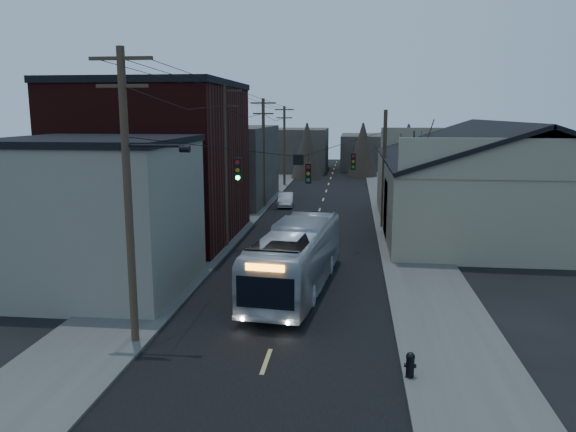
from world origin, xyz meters
name	(u,v)px	position (x,y,z in m)	size (l,w,h in m)	color
ground	(256,390)	(0.00, 0.00, 0.00)	(160.00, 160.00, 0.00)	black
road_surface	(318,214)	(0.00, 30.00, 0.01)	(9.00, 110.00, 0.02)	black
sidewalk_left	(241,212)	(-6.50, 30.00, 0.06)	(4.00, 110.00, 0.12)	#474744
sidewalk_right	(398,215)	(6.50, 30.00, 0.06)	(4.00, 110.00, 0.12)	#474744
building_clapboard	(99,217)	(-9.00, 9.00, 3.50)	(8.00, 8.00, 7.00)	gray
building_brick	(157,164)	(-10.00, 20.00, 5.00)	(10.00, 12.00, 10.00)	black
building_left_far	(221,164)	(-9.50, 36.00, 3.50)	(9.00, 14.00, 7.00)	#37322C
warehouse	(498,193)	(13.00, 25.00, 2.70)	(16.16, 20.60, 7.73)	gray
building_far_left	(292,150)	(-6.00, 65.00, 3.00)	(10.00, 12.00, 6.00)	#37322C
building_far_right	(381,152)	(7.00, 70.00, 2.50)	(12.00, 14.00, 5.00)	#37322C
bare_tree	(412,189)	(6.50, 20.00, 3.60)	(0.40, 0.40, 7.20)	black
utility_lines	(270,160)	(-3.11, 24.14, 4.95)	(11.24, 45.28, 10.50)	#382B1E
bus	(296,258)	(0.20, 9.96, 1.56)	(2.62, 11.21, 3.12)	#ABB1B8
parked_car	(286,200)	(-3.14, 33.66, 0.61)	(1.30, 3.72, 1.23)	#B5B9BE
fire_hydrant	(410,364)	(4.70, 1.20, 0.56)	(0.39, 0.28, 0.82)	black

